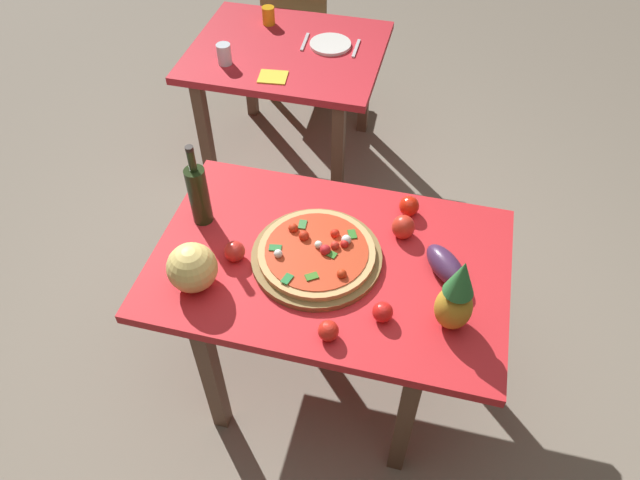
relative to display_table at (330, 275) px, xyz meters
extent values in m
plane|color=gray|center=(0.00, 0.00, -0.64)|extent=(10.00, 10.00, 0.00)
cube|color=brown|center=(-0.36, -0.36, -0.30)|extent=(0.06, 0.06, 0.69)
cube|color=brown|center=(0.36, -0.36, -0.30)|extent=(0.06, 0.06, 0.69)
cube|color=brown|center=(-0.36, 0.36, -0.30)|extent=(0.06, 0.06, 0.69)
cube|color=brown|center=(0.36, 0.36, -0.30)|extent=(0.06, 0.06, 0.69)
cube|color=red|center=(0.00, 0.00, 0.07)|extent=(1.28, 0.83, 0.04)
cube|color=brown|center=(-0.93, 1.01, -0.30)|extent=(0.06, 0.06, 0.69)
cube|color=brown|center=(-0.19, 1.01, -0.30)|extent=(0.06, 0.06, 0.69)
cube|color=brown|center=(-0.93, 1.75, -0.30)|extent=(0.06, 0.06, 0.69)
cube|color=brown|center=(-0.19, 1.75, -0.30)|extent=(0.06, 0.06, 0.69)
cube|color=red|center=(-0.56, 1.38, 0.07)|extent=(1.01, 0.84, 0.04)
cube|color=olive|center=(-0.53, 2.27, -0.43)|extent=(0.04, 0.04, 0.41)
cube|color=olive|center=(-0.86, 2.25, -0.43)|extent=(0.04, 0.04, 0.41)
cube|color=olive|center=(-0.52, 1.94, -0.43)|extent=(0.04, 0.04, 0.41)
cube|color=olive|center=(-0.85, 1.93, -0.43)|extent=(0.04, 0.04, 0.41)
cube|color=olive|center=(-0.69, 2.10, -0.21)|extent=(0.42, 0.42, 0.04)
cube|color=olive|center=(-0.68, 1.92, 0.01)|extent=(0.40, 0.06, 0.40)
cylinder|color=olive|center=(-0.05, -0.01, 0.10)|extent=(0.47, 0.47, 0.02)
cylinder|color=tan|center=(-0.05, -0.01, 0.13)|extent=(0.42, 0.42, 0.02)
cylinder|color=red|center=(-0.05, -0.01, 0.14)|extent=(0.37, 0.37, 0.00)
sphere|color=red|center=(0.04, 0.03, 0.15)|extent=(0.03, 0.03, 0.03)
sphere|color=red|center=(0.06, -0.10, 0.15)|extent=(0.03, 0.03, 0.03)
sphere|color=red|center=(-0.11, 0.04, 0.15)|extent=(0.04, 0.04, 0.04)
sphere|color=red|center=(-0.15, 0.06, 0.15)|extent=(0.04, 0.04, 0.04)
sphere|color=red|center=(0.01, 0.02, 0.15)|extent=(0.03, 0.03, 0.03)
sphere|color=red|center=(0.00, 0.08, 0.15)|extent=(0.03, 0.03, 0.03)
sphere|color=red|center=(-0.01, -0.01, 0.15)|extent=(0.04, 0.04, 0.04)
cube|color=#397622|center=(-0.03, -0.13, 0.14)|extent=(0.05, 0.05, 0.00)
cube|color=#367939|center=(-0.13, 0.10, 0.14)|extent=(0.03, 0.05, 0.00)
cube|color=#257334|center=(-0.19, -0.04, 0.14)|extent=(0.05, 0.04, 0.00)
cube|color=#2E7224|center=(0.06, 0.09, 0.14)|extent=(0.04, 0.05, 0.00)
cube|color=#217735|center=(-0.11, -0.16, 0.14)|extent=(0.04, 0.05, 0.00)
cube|color=#2F7324|center=(0.01, -0.02, 0.14)|extent=(0.05, 0.04, 0.00)
sphere|color=white|center=(0.05, 0.05, 0.15)|extent=(0.04, 0.04, 0.04)
sphere|color=white|center=(-0.17, -0.07, 0.15)|extent=(0.03, 0.03, 0.03)
sphere|color=white|center=(-0.04, 0.01, 0.15)|extent=(0.03, 0.03, 0.03)
cylinder|color=black|center=(-0.52, 0.08, 0.21)|extent=(0.08, 0.08, 0.25)
cylinder|color=black|center=(-0.52, 0.08, 0.38)|extent=(0.03, 0.03, 0.09)
cylinder|color=black|center=(-0.52, 0.08, 0.43)|extent=(0.03, 0.03, 0.02)
ellipsoid|color=#B88B27|center=(0.44, -0.17, 0.17)|extent=(0.12, 0.12, 0.17)
cone|color=#2A7136|center=(0.44, -0.17, 0.33)|extent=(0.10, 0.10, 0.14)
sphere|color=#EACD70|center=(-0.43, -0.22, 0.18)|extent=(0.17, 0.17, 0.17)
ellipsoid|color=red|center=(0.23, 0.18, 0.13)|extent=(0.09, 0.09, 0.09)
ellipsoid|color=#402447|center=(0.41, 0.03, 0.13)|extent=(0.20, 0.21, 0.09)
sphere|color=red|center=(0.24, 0.30, 0.13)|extent=(0.08, 0.08, 0.08)
sphere|color=red|center=(-0.33, -0.08, 0.13)|extent=(0.08, 0.08, 0.08)
sphere|color=red|center=(0.07, -0.32, 0.12)|extent=(0.07, 0.07, 0.07)
sphere|color=red|center=(0.23, -0.21, 0.12)|extent=(0.07, 0.07, 0.07)
cylinder|color=orange|center=(-0.73, 1.60, 0.14)|extent=(0.07, 0.07, 0.10)
cylinder|color=silver|center=(-0.82, 1.15, 0.14)|extent=(0.07, 0.07, 0.10)
cylinder|color=white|center=(-0.34, 1.46, 0.10)|extent=(0.22, 0.22, 0.02)
cube|color=silver|center=(-0.48, 1.46, 0.09)|extent=(0.03, 0.18, 0.01)
cube|color=silver|center=(-0.20, 1.46, 0.09)|extent=(0.02, 0.18, 0.01)
cube|color=yellow|center=(-0.55, 1.09, 0.09)|extent=(0.15, 0.14, 0.01)
camera|label=1|loc=(0.30, -1.35, 1.71)|focal=33.23mm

